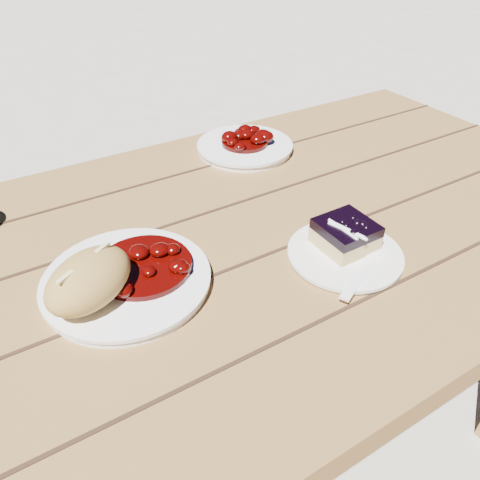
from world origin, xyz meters
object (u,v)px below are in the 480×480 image
main_plate (127,281)px  bread_roll (89,280)px  dessert_plate (345,255)px  blueberry_cake (345,234)px  second_plate (245,147)px  picnic_table (119,350)px

main_plate → bread_roll: 0.07m
dessert_plate → blueberry_cake: bearing=56.3°
bread_roll → second_plate: size_ratio=0.65×
bread_roll → main_plate: bearing=20.0°
bread_roll → dessert_plate: (0.38, -0.10, -0.05)m
dessert_plate → bread_roll: bearing=165.4°
picnic_table → second_plate: (0.42, 0.27, 0.17)m
bread_roll → blueberry_cake: (0.39, -0.08, -0.02)m
bread_roll → second_plate: 0.55m
bread_roll → dessert_plate: bread_roll is taller
main_plate → second_plate: bearing=37.2°
dessert_plate → second_plate: second_plate is taller
main_plate → dessert_plate: main_plate is taller
picnic_table → dessert_plate: 0.42m
blueberry_cake → second_plate: 0.41m
picnic_table → main_plate: 0.17m
main_plate → blueberry_cake: (0.33, -0.10, 0.03)m
picnic_table → blueberry_cake: blueberry_cake is taller
picnic_table → blueberry_cake: 0.43m
second_plate → bread_roll: bearing=-144.6°
picnic_table → bread_roll: size_ratio=14.64×
blueberry_cake → second_plate: bearing=81.6°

